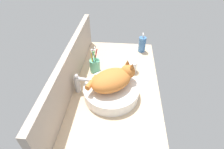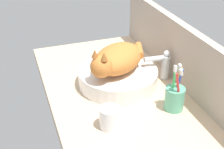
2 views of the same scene
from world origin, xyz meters
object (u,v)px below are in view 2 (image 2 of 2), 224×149
object	(u,v)px
toothbrush_cup	(175,97)
water_glass	(110,119)
sink_basin	(118,77)
faucet	(163,64)
cat	(116,59)

from	to	relation	value
toothbrush_cup	water_glass	bearing A→B (deg)	-85.37
water_glass	toothbrush_cup	bearing A→B (deg)	94.63
water_glass	sink_basin	bearing A→B (deg)	153.97
faucet	toothbrush_cup	distance (cm)	22.74
toothbrush_cup	cat	bearing A→B (deg)	-146.54
water_glass	cat	bearing A→B (deg)	155.13
cat	water_glass	distance (cm)	29.10
sink_basin	water_glass	world-z (taller)	water_glass
sink_basin	toothbrush_cup	bearing A→B (deg)	30.63
cat	toothbrush_cup	world-z (taller)	cat
cat	toothbrush_cup	bearing A→B (deg)	33.46
sink_basin	cat	bearing A→B (deg)	-50.13
sink_basin	cat	xyz separation A→B (cm)	(0.88, -1.05, 9.26)
sink_basin	toothbrush_cup	world-z (taller)	toothbrush_cup
faucet	water_glass	world-z (taller)	faucet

